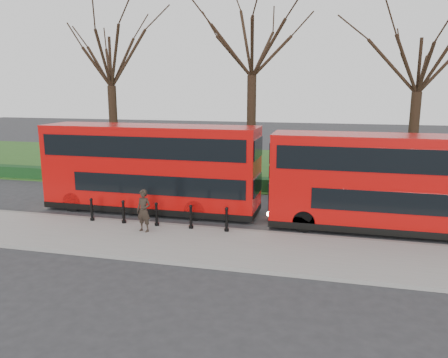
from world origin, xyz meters
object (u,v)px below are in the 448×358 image
(bus_lead, at_px, (151,169))
(pedestrian, at_px, (144,211))
(bollard_row, at_px, (157,215))
(bus_rear, at_px, (394,184))

(bus_lead, height_order, pedestrian, bus_lead)
(bus_lead, bearing_deg, bollard_row, -62.81)
(bus_lead, xyz_separation_m, pedestrian, (1.17, -3.53, -1.11))
(bollard_row, height_order, bus_lead, bus_lead)
(bus_lead, height_order, bus_rear, bus_lead)
(pedestrian, bearing_deg, bus_lead, 119.43)
(bollard_row, distance_m, pedestrian, 0.96)
(bollard_row, relative_size, bus_lead, 0.60)
(bollard_row, xyz_separation_m, bus_lead, (-1.38, 2.68, 1.51))
(bollard_row, distance_m, bus_rear, 10.32)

